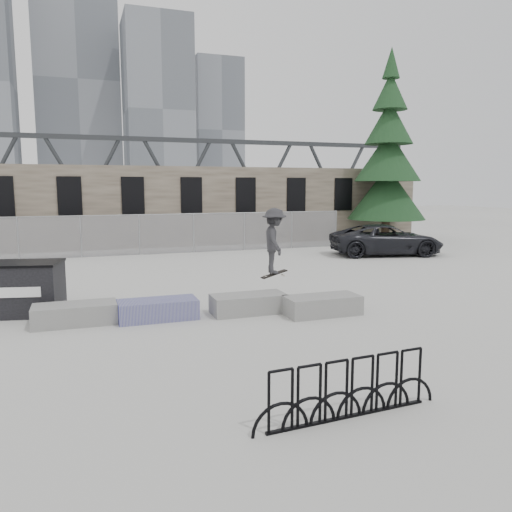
% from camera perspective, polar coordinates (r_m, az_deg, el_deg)
% --- Properties ---
extents(ground, '(120.00, 120.00, 0.00)m').
position_cam_1_polar(ground, '(13.45, -7.14, -6.73)').
color(ground, beige).
rests_on(ground, ground).
extents(stone_wall, '(36.00, 2.58, 4.50)m').
position_cam_1_polar(stone_wall, '(29.12, -14.09, 5.49)').
color(stone_wall, brown).
rests_on(stone_wall, ground).
extents(chainlink_fence, '(22.06, 0.06, 2.02)m').
position_cam_1_polar(chainlink_fence, '(25.48, -13.20, 2.45)').
color(chainlink_fence, gray).
rests_on(chainlink_fence, ground).
extents(planter_far_left, '(2.00, 0.90, 0.51)m').
position_cam_1_polar(planter_far_left, '(13.24, -19.97, -6.16)').
color(planter_far_left, gray).
rests_on(planter_far_left, ground).
extents(planter_center_left, '(2.00, 0.90, 0.51)m').
position_cam_1_polar(planter_center_left, '(13.15, -11.16, -5.93)').
color(planter_center_left, navy).
rests_on(planter_center_left, ground).
extents(planter_center_right, '(2.00, 0.90, 0.51)m').
position_cam_1_polar(planter_center_right, '(13.53, -0.86, -5.38)').
color(planter_center_right, gray).
rests_on(planter_center_right, ground).
extents(planter_offset, '(2.00, 0.90, 0.51)m').
position_cam_1_polar(planter_offset, '(13.47, 7.59, -5.51)').
color(planter_offset, gray).
rests_on(planter_offset, ground).
extents(dumpster, '(2.38, 1.74, 1.42)m').
position_cam_1_polar(dumpster, '(14.70, -25.43, -3.34)').
color(dumpster, black).
rests_on(dumpster, ground).
extents(bike_rack, '(3.14, 0.25, 0.90)m').
position_cam_1_polar(bike_rack, '(7.72, 10.62, -14.76)').
color(bike_rack, black).
rests_on(bike_rack, ground).
extents(spruce_tree, '(4.65, 4.65, 11.50)m').
position_cam_1_polar(spruce_tree, '(31.60, 14.83, 10.18)').
color(spruce_tree, '#38281E').
rests_on(spruce_tree, ground).
extents(skyline_towers, '(58.00, 28.00, 48.00)m').
position_cam_1_polar(skyline_towers, '(107.96, -19.08, 16.84)').
color(skyline_towers, slate).
rests_on(skyline_towers, ground).
extents(truss_bridge, '(70.00, 3.00, 9.80)m').
position_cam_1_polar(truss_bridge, '(68.91, -8.86, 8.51)').
color(truss_bridge, '#2D3033').
rests_on(truss_bridge, ground).
extents(suv, '(5.91, 3.73, 1.52)m').
position_cam_1_polar(suv, '(25.62, 14.67, 1.81)').
color(suv, black).
rests_on(suv, ground).
extents(skateboarder, '(0.91, 1.32, 2.00)m').
position_cam_1_polar(skateboarder, '(14.21, 2.10, 1.74)').
color(skateboarder, '#2D2D30').
rests_on(skateboarder, ground).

